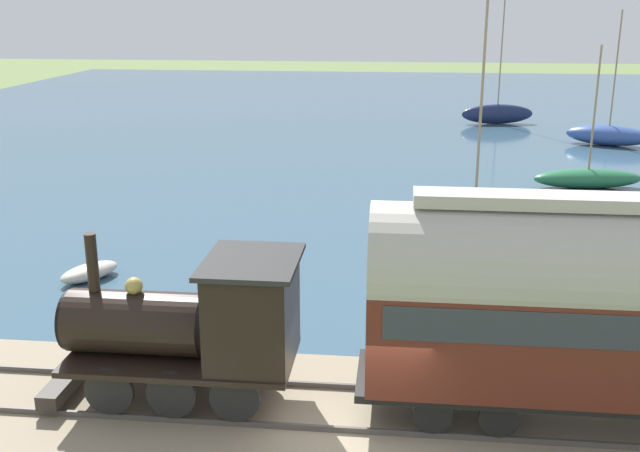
{
  "coord_description": "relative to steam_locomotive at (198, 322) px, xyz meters",
  "views": [
    {
      "loc": [
        -12.79,
        -0.54,
        8.49
      ],
      "look_at": [
        8.53,
        1.76,
        2.05
      ],
      "focal_mm": 42.0,
      "sensor_mm": 36.0,
      "label": 1
    }
  ],
  "objects": [
    {
      "name": "rowboat_mid_harbor",
      "position": [
        10.51,
        -9.09,
        -2.04
      ],
      "size": [
        2.08,
        2.32,
        0.52
      ],
      "rotation": [
        0.0,
        0.0,
        0.61
      ],
      "color": "beige",
      "rests_on": "harbor_water"
    },
    {
      "name": "steam_locomotive",
      "position": [
        0.0,
        0.0,
        0.0
      ],
      "size": [
        2.29,
        5.19,
        3.48
      ],
      "color": "black",
      "rests_on": "rail_embankment"
    },
    {
      "name": "sailboat_green",
      "position": [
        22.2,
        -12.85,
        -1.81
      ],
      "size": [
        2.08,
        5.3,
        6.64
      ],
      "rotation": [
        0.0,
        0.0,
        0.13
      ],
      "color": "#236B42",
      "rests_on": "harbor_water"
    },
    {
      "name": "rail_embankment",
      "position": [
        -0.0,
        -3.39,
        -2.06
      ],
      "size": [
        4.82,
        56.0,
        0.62
      ],
      "color": "gray",
      "rests_on": "ground"
    },
    {
      "name": "passenger_coach",
      "position": [
        0.0,
        -8.16,
        0.79
      ],
      "size": [
        2.35,
        9.87,
        4.52
      ],
      "color": "black",
      "rests_on": "rail_embankment"
    },
    {
      "name": "sailboat_blue",
      "position": [
        33.73,
        -16.69,
        -1.66
      ],
      "size": [
        3.29,
        5.29,
        8.06
      ],
      "rotation": [
        0.0,
        0.0,
        -0.35
      ],
      "color": "#335199",
      "rests_on": "harbor_water"
    },
    {
      "name": "sailboat_teal",
      "position": [
        14.04,
        -6.82,
        -1.71
      ],
      "size": [
        1.72,
        3.69,
        9.49
      ],
      "rotation": [
        0.0,
        0.0,
        0.13
      ],
      "color": "#1E707A",
      "rests_on": "harbor_water"
    },
    {
      "name": "harbor_water",
      "position": [
        42.71,
        -3.39,
        -2.3
      ],
      "size": [
        80.0,
        80.0,
        0.01
      ],
      "color": "#38566B",
      "rests_on": "ground"
    },
    {
      "name": "rowboat_far_out",
      "position": [
        7.89,
        5.77,
        -2.05
      ],
      "size": [
        2.23,
        1.87,
        0.5
      ],
      "rotation": [
        0.0,
        0.0,
        1.01
      ],
      "color": "#B7B2A3",
      "rests_on": "harbor_water"
    },
    {
      "name": "sailboat_navy",
      "position": [
        41.6,
        -10.88,
        -1.55
      ],
      "size": [
        1.93,
        5.31,
        9.18
      ],
      "rotation": [
        0.0,
        0.0,
        0.18
      ],
      "color": "#192347",
      "rests_on": "harbor_water"
    }
  ]
}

